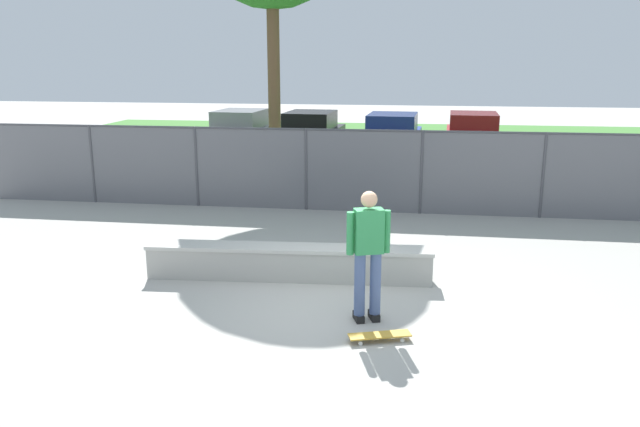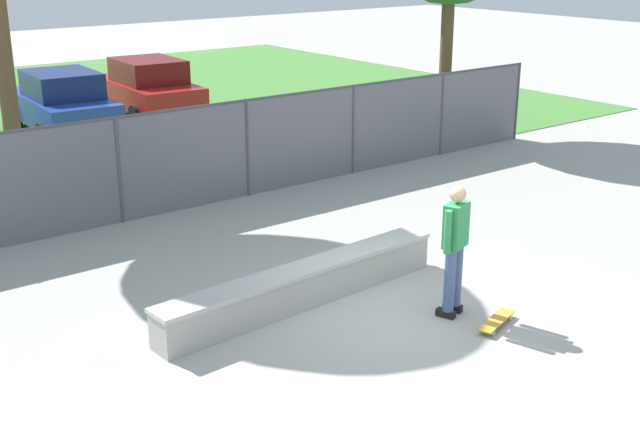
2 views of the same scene
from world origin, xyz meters
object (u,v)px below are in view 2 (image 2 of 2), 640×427
object	(u,v)px
concrete_ledge	(303,285)
car_blue	(62,103)
skateboard	(496,321)
car_red	(148,88)
skateboarder	(455,245)

from	to	relation	value
concrete_ledge	car_blue	distance (m)	12.26
skateboard	car_red	distance (m)	15.24
car_blue	car_red	world-z (taller)	same
skateboard	car_red	xyz separation A→B (m)	(2.43, 15.03, 0.77)
skateboarder	skateboard	bearing A→B (deg)	-71.09
skateboarder	concrete_ledge	bearing A→B (deg)	132.88
car_blue	car_red	xyz separation A→B (m)	(2.77, 0.75, 0.00)
skateboard	car_blue	bearing A→B (deg)	91.37
concrete_ledge	car_red	world-z (taller)	car_red
skateboard	car_blue	distance (m)	14.30
skateboarder	car_red	xyz separation A→B (m)	(2.64, 14.42, -0.17)
car_red	skateboard	bearing A→B (deg)	-99.18
skateboarder	car_blue	distance (m)	13.67
skateboard	car_blue	xyz separation A→B (m)	(-0.34, 14.28, 0.77)
skateboarder	skateboard	distance (m)	1.13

